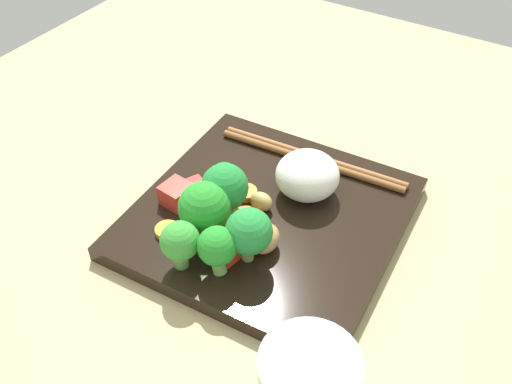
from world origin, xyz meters
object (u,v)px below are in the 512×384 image
(broccoli_floret_0, at_px, (205,208))
(chopstick_pair, at_px, (315,159))
(rice_mound, at_px, (307,175))
(carrot_slice_2, at_px, (194,218))
(square_plate, at_px, (269,217))

(broccoli_floret_0, height_order, chopstick_pair, broccoli_floret_0)
(rice_mound, height_order, carrot_slice_2, rice_mound)
(rice_mound, bearing_deg, square_plate, 67.21)
(broccoli_floret_0, bearing_deg, chopstick_pair, -105.41)
(square_plate, distance_m, carrot_slice_2, 0.08)
(rice_mound, distance_m, broccoli_floret_0, 0.13)
(broccoli_floret_0, relative_size, carrot_slice_2, 2.51)
(broccoli_floret_0, xyz_separation_m, chopstick_pair, (-0.04, -0.16, -0.03))
(broccoli_floret_0, bearing_deg, rice_mound, -119.24)
(carrot_slice_2, distance_m, chopstick_pair, 0.17)
(square_plate, xyz_separation_m, carrot_slice_2, (0.06, 0.05, 0.01))
(square_plate, height_order, broccoli_floret_0, broccoli_floret_0)
(rice_mound, relative_size, carrot_slice_2, 2.80)
(square_plate, relative_size, rice_mound, 3.87)
(rice_mound, bearing_deg, chopstick_pair, -72.70)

